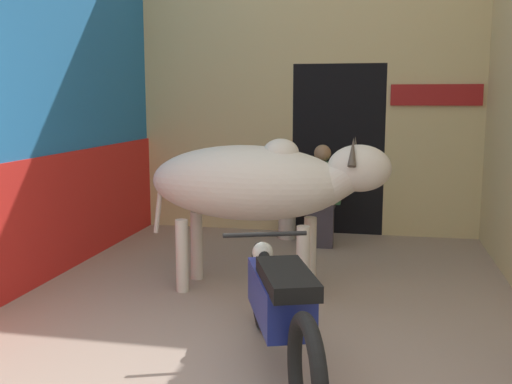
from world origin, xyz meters
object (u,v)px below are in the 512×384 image
cow (258,183)px  plastic_stool (287,219)px  motorcycle_near (280,305)px  shopkeeper_seated (321,193)px

cow → plastic_stool: bearing=91.5°
motorcycle_near → plastic_stool: 3.57m
motorcycle_near → cow: bearing=106.2°
cow → shopkeeper_seated: size_ratio=1.83×
cow → plastic_stool: cow is taller
motorcycle_near → shopkeeper_seated: bearing=91.3°
plastic_stool → cow: bearing=-88.5°
motorcycle_near → shopkeeper_seated: size_ratio=1.74×
motorcycle_near → plastic_stool: bearing=98.1°
shopkeeper_seated → plastic_stool: shopkeeper_seated is taller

